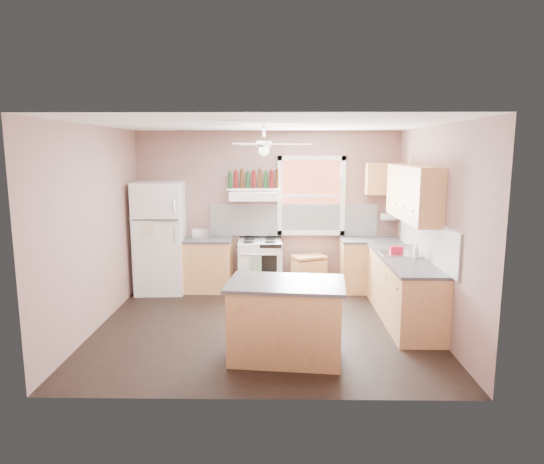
{
  "coord_description": "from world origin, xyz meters",
  "views": [
    {
      "loc": [
        0.19,
        -6.33,
        2.37
      ],
      "look_at": [
        0.1,
        0.3,
        1.25
      ],
      "focal_mm": 32.0,
      "sensor_mm": 36.0,
      "label": 1
    }
  ],
  "objects_px": {
    "refrigerator": "(160,237)",
    "toaster": "(202,234)",
    "stove": "(260,266)",
    "cart": "(309,274)",
    "island": "(286,321)"
  },
  "relations": [
    {
      "from": "island",
      "to": "toaster",
      "type": "bearing_deg",
      "value": 123.17
    },
    {
      "from": "toaster",
      "to": "island",
      "type": "height_order",
      "value": "toaster"
    },
    {
      "from": "refrigerator",
      "to": "stove",
      "type": "height_order",
      "value": "refrigerator"
    },
    {
      "from": "stove",
      "to": "island",
      "type": "height_order",
      "value": "same"
    },
    {
      "from": "stove",
      "to": "refrigerator",
      "type": "bearing_deg",
      "value": 179.27
    },
    {
      "from": "island",
      "to": "stove",
      "type": "bearing_deg",
      "value": 104.45
    },
    {
      "from": "refrigerator",
      "to": "toaster",
      "type": "distance_m",
      "value": 0.7
    },
    {
      "from": "refrigerator",
      "to": "toaster",
      "type": "bearing_deg",
      "value": -0.68
    },
    {
      "from": "cart",
      "to": "refrigerator",
      "type": "bearing_deg",
      "value": 159.59
    },
    {
      "from": "toaster",
      "to": "stove",
      "type": "distance_m",
      "value": 1.12
    },
    {
      "from": "toaster",
      "to": "cart",
      "type": "xyz_separation_m",
      "value": [
        1.81,
        0.08,
        -0.72
      ]
    },
    {
      "from": "toaster",
      "to": "refrigerator",
      "type": "bearing_deg",
      "value": -159.85
    },
    {
      "from": "toaster",
      "to": "island",
      "type": "relative_size",
      "value": 0.22
    },
    {
      "from": "refrigerator",
      "to": "cart",
      "type": "xyz_separation_m",
      "value": [
        2.51,
        0.11,
        -0.66
      ]
    },
    {
      "from": "stove",
      "to": "cart",
      "type": "xyz_separation_m",
      "value": [
        0.84,
        0.05,
        -0.16
      ]
    }
  ]
}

